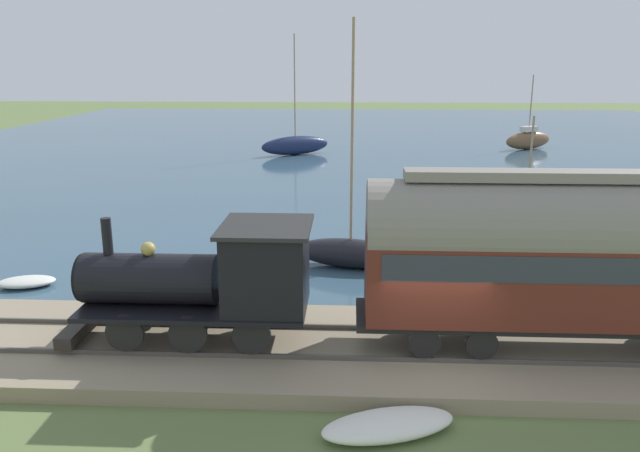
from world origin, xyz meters
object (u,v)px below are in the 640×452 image
Objects in this scene: sailboat_navy at (295,145)px; rowboat_near_shore at (26,282)px; sailboat_yellow at (525,217)px; steam_locomotive at (215,276)px; beached_dinghy at (388,425)px; passenger_coach at (582,252)px; sailboat_black at (351,252)px; sailboat_brown at (528,140)px.

sailboat_navy is 4.50× the size of rowboat_near_shore.
sailboat_yellow is 20.60m from rowboat_near_shore.
beached_dinghy is at bearing -128.64° from steam_locomotive.
passenger_coach is 17.27m from rowboat_near_shore.
passenger_coach is 1.23× the size of sailboat_black.
steam_locomotive is at bearing 90.00° from passenger_coach.
passenger_coach is 5.20× the size of rowboat_near_shore.
sailboat_black is 4.22× the size of rowboat_near_shore.
steam_locomotive is 9.04m from rowboat_near_shore.
passenger_coach is (-0.00, -8.91, 0.77)m from steam_locomotive.
sailboat_yellow is at bearing -40.52° from steam_locomotive.
sailboat_brown is (32.11, -15.02, 0.21)m from sailboat_black.
sailboat_brown is (26.14, -7.14, 0.29)m from sailboat_yellow.
beached_dinghy is (-42.66, 14.24, -0.59)m from sailboat_brown.
sailboat_navy reaches higher than beached_dinghy.
sailboat_black is 11.18m from rowboat_near_shore.
sailboat_black is 2.91× the size of beached_dinghy.
sailboat_brown reaches higher than sailboat_yellow.
beached_dinghy is at bearing 129.98° from sailboat_brown.
sailboat_navy is 31.10m from rowboat_near_shore.
steam_locomotive is at bearing 123.34° from sailboat_brown.
beached_dinghy is at bearing 129.04° from sailboat_yellow.
steam_locomotive is 8.13m from sailboat_black.
rowboat_near_shore is at bearing 136.41° from sailboat_navy.
sailboat_navy is at bearing 21.38° from sailboat_black.
sailboat_black is 35.45m from sailboat_brown.
rowboat_near_shore is at bearing 115.49° from sailboat_black.
sailboat_navy is 25.15m from sailboat_yellow.
steam_locomotive is 8.94m from passenger_coach.
sailboat_brown is (39.33, -9.50, -2.12)m from passenger_coach.
steam_locomotive is 1.19× the size of sailboat_yellow.
sailboat_yellow is (13.19, -11.27, -1.64)m from steam_locomotive.
sailboat_yellow is 0.60× the size of sailboat_black.
sailboat_navy is 1.78× the size of sailboat_yellow.
rowboat_near_shore is at bearing 74.13° from passenger_coach.
rowboat_near_shore is (4.66, 7.48, -1.99)m from steam_locomotive.
rowboat_near_shore is (4.66, 16.39, -2.76)m from passenger_coach.
sailboat_brown is 43.27m from rowboat_near_shore.
sailboat_yellow is 27.10m from sailboat_brown.
sailboat_black is (7.22, 5.52, -2.33)m from passenger_coach.
sailboat_brown reaches higher than passenger_coach.
steam_locomotive is 17.43m from sailboat_yellow.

